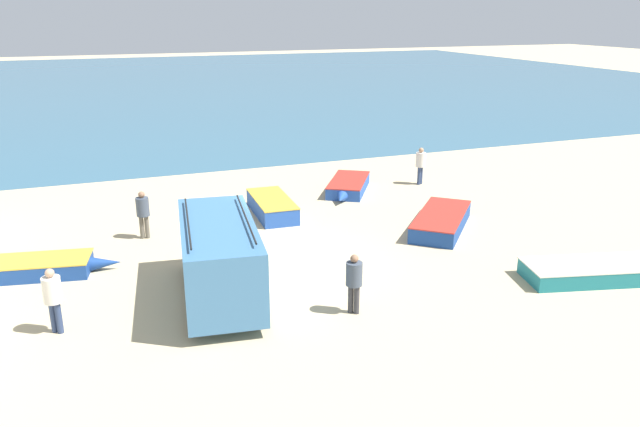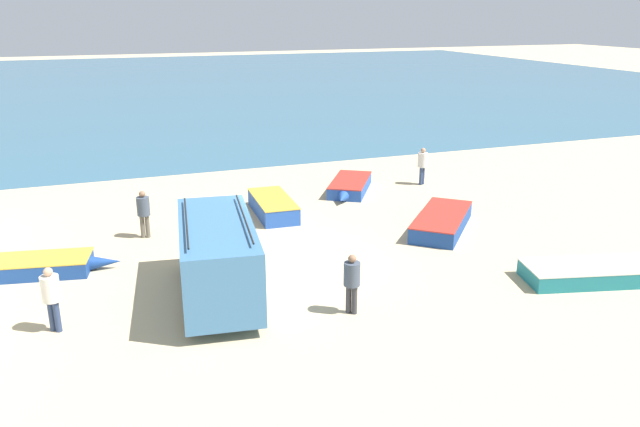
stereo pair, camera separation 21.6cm
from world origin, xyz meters
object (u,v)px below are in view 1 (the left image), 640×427
object	(u,v)px
fishing_rowboat_1	(348,186)
fisherman_1	(143,210)
fishing_rowboat_3	(595,271)
fisherman_0	(53,295)
parked_van	(219,257)
fishing_rowboat_4	(22,268)
fishing_rowboat_2	(271,205)
fisherman_3	(421,163)
fishing_rowboat_0	(442,220)
fisherman_2	(354,278)

from	to	relation	value
fishing_rowboat_1	fisherman_1	distance (m)	9.28
fishing_rowboat_3	fisherman_0	bearing A→B (deg)	-174.42
fisherman_0	fisherman_1	world-z (taller)	fisherman_0
parked_van	fishing_rowboat_4	world-z (taller)	parked_van
fishing_rowboat_2	fisherman_3	distance (m)	7.69
fisherman_1	fisherman_3	world-z (taller)	fisherman_3
fisherman_1	fisherman_0	bearing A→B (deg)	-14.56
fishing_rowboat_4	fishing_rowboat_0	bearing A→B (deg)	7.50
fishing_rowboat_3	fishing_rowboat_0	bearing A→B (deg)	121.89
parked_van	fisherman_0	world-z (taller)	parked_van
fishing_rowboat_0	fishing_rowboat_3	xyz separation A→B (m)	(1.78, -5.52, -0.04)
fishing_rowboat_2	fisherman_1	world-z (taller)	fisherman_1
fishing_rowboat_2	fishing_rowboat_4	xyz separation A→B (m)	(-8.57, -3.11, -0.08)
fishing_rowboat_2	fishing_rowboat_4	bearing A→B (deg)	112.65
parked_van	fishing_rowboat_3	size ratio (longest dim) A/B	1.11
fishing_rowboat_0	fishing_rowboat_4	bearing A→B (deg)	128.92
fishing_rowboat_2	parked_van	bearing A→B (deg)	155.70
fishing_rowboat_2	fishing_rowboat_3	size ratio (longest dim) A/B	0.83
fisherman_3	parked_van	bearing A→B (deg)	98.18
fisherman_2	fisherman_3	xyz separation A→B (m)	(7.84, 10.44, 0.03)
fishing_rowboat_1	fisherman_2	xyz separation A→B (m)	(-4.34, -10.46, 0.71)
parked_van	fishing_rowboat_4	size ratio (longest dim) A/B	1.03
fishing_rowboat_0	fishing_rowboat_3	distance (m)	5.79
fishing_rowboat_1	fisherman_3	size ratio (longest dim) A/B	2.29
fishing_rowboat_0	fishing_rowboat_1	size ratio (longest dim) A/B	1.11
fishing_rowboat_4	fisherman_3	distance (m)	16.76
fisherman_2	fisherman_3	world-z (taller)	fisherman_3
fishing_rowboat_1	fishing_rowboat_0	bearing A→B (deg)	45.57
parked_van	fisherman_0	size ratio (longest dim) A/B	3.15
fishing_rowboat_0	fishing_rowboat_2	xyz separation A→B (m)	(-5.28, 3.78, 0.04)
parked_van	fishing_rowboat_4	xyz separation A→B (m)	(-5.16, 3.57, -0.95)
fishing_rowboat_3	fisherman_2	bearing A→B (deg)	-170.20
fisherman_2	fisherman_0	bearing A→B (deg)	-57.26
fishing_rowboat_4	fisherman_0	distance (m)	4.21
parked_van	fishing_rowboat_2	distance (m)	7.55
fishing_rowboat_1	fishing_rowboat_2	size ratio (longest dim) A/B	0.96
fishing_rowboat_4	fisherman_0	world-z (taller)	fisherman_0
parked_van	fishing_rowboat_3	distance (m)	10.83
fishing_rowboat_0	fisherman_3	bearing A→B (deg)	19.88
fishing_rowboat_3	fisherman_1	bearing A→B (deg)	159.46
fishing_rowboat_4	fisherman_0	size ratio (longest dim) A/B	3.06
fishing_rowboat_0	fishing_rowboat_2	size ratio (longest dim) A/B	1.07
fishing_rowboat_0	fishing_rowboat_3	bearing A→B (deg)	-120.45
parked_van	fisherman_2	world-z (taller)	parked_van
parked_van	fishing_rowboat_2	bearing A→B (deg)	-19.70
fishing_rowboat_1	fishing_rowboat_4	bearing A→B (deg)	-36.79
fisherman_0	fisherman_1	bearing A→B (deg)	-164.02
parked_van	fisherman_1	world-z (taller)	parked_van
fisherman_3	fishing_rowboat_3	bearing A→B (deg)	148.44
fishing_rowboat_0	fisherman_1	world-z (taller)	fisherman_1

